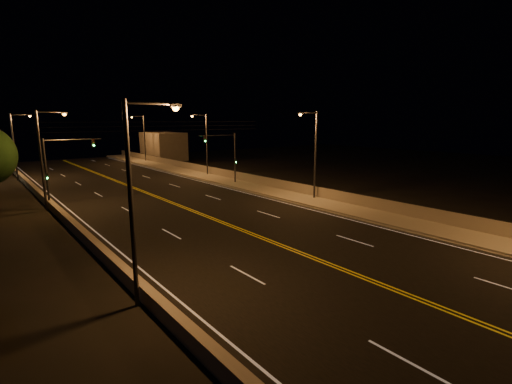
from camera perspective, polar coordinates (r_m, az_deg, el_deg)
ground at (r=17.80m, az=34.25°, el=-17.67°), size 160.00×160.00×0.00m
road at (r=29.68m, az=-5.45°, el=-4.60°), size 18.00×120.00×0.02m
sidewalk at (r=36.43m, az=8.98°, el=-1.52°), size 3.60×120.00×0.30m
curb at (r=35.13m, az=6.90°, el=-2.05°), size 0.14×120.00×0.15m
parapet_wall at (r=37.51m, az=10.73°, el=-0.20°), size 0.30×120.00×1.00m
jersey_barrier at (r=25.90m, az=-24.07°, el=-7.05°), size 0.45×120.00×0.74m
distant_building_right at (r=78.12m, az=-14.08°, el=6.86°), size 6.00×10.00×5.48m
parapet_rail at (r=37.41m, az=10.76°, el=0.60°), size 0.06×120.00×0.06m
lane_markings at (r=29.62m, az=-5.37°, el=-4.61°), size 17.32×116.00×0.00m
streetlight_1 at (r=36.89m, az=8.85°, el=6.44°), size 2.55×0.28×8.81m
streetlight_2 at (r=53.29m, az=-7.87°, el=7.84°), size 2.55×0.28×8.81m
streetlight_3 at (r=74.02m, az=-17.00°, el=8.34°), size 2.55×0.28×8.81m
streetlight_4 at (r=16.21m, az=-17.86°, el=0.27°), size 2.55×0.28×8.81m
streetlight_5 at (r=37.54m, az=-29.80°, el=5.19°), size 2.55×0.28×8.81m
streetlight_6 at (r=58.59m, az=-32.98°, el=6.46°), size 2.55×0.28×8.81m
traffic_signal_right at (r=45.73m, az=-4.27°, el=6.02°), size 5.11×0.31×6.37m
traffic_signal_left at (r=38.59m, az=-28.24°, el=3.81°), size 5.11×0.31×6.37m
overhead_wires at (r=36.96m, az=-13.78°, el=9.82°), size 22.00×0.03×0.83m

